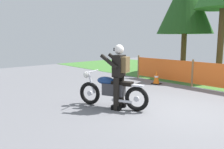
% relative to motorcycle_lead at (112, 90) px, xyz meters
% --- Properties ---
extents(ground, '(24.00, 24.00, 0.02)m').
position_rel_motorcycle_lead_xyz_m(ground, '(1.38, 1.17, -0.48)').
color(ground, slate).
extents(tree_leftmost, '(2.92, 2.92, 5.31)m').
position_rel_motorcycle_lead_xyz_m(tree_leftmost, '(-2.31, 7.21, 3.21)').
color(tree_leftmost, brown).
rests_on(tree_leftmost, ground).
extents(motorcycle_lead, '(1.93, 0.94, 0.96)m').
position_rel_motorcycle_lead_xyz_m(motorcycle_lead, '(0.00, 0.00, 0.00)').
color(motorcycle_lead, black).
rests_on(motorcycle_lead, ground).
extents(rider_lead, '(0.78, 0.68, 1.69)m').
position_rel_motorcycle_lead_xyz_m(rider_lead, '(0.20, 0.08, 0.48)').
color(rider_lead, black).
rests_on(rider_lead, ground).
extents(traffic_cone, '(0.32, 0.32, 0.53)m').
position_rel_motorcycle_lead_xyz_m(traffic_cone, '(-1.23, 3.53, -0.21)').
color(traffic_cone, black).
rests_on(traffic_cone, ground).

